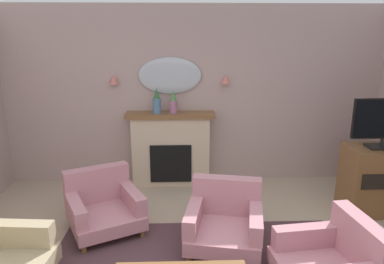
# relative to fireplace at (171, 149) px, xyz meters

# --- Properties ---
(wall_back) EXTENTS (6.87, 0.10, 2.77)m
(wall_back) POSITION_rel_fireplace_xyz_m (0.37, 0.22, 0.81)
(wall_back) COLOR #B29993
(wall_back) RESTS_ON ground
(fireplace) EXTENTS (1.36, 0.36, 1.16)m
(fireplace) POSITION_rel_fireplace_xyz_m (0.00, 0.00, 0.00)
(fireplace) COLOR beige
(fireplace) RESTS_ON ground
(mantel_vase_right) EXTENTS (0.13, 0.13, 0.39)m
(mantel_vase_right) POSITION_rel_fireplace_xyz_m (-0.20, -0.03, 0.76)
(mantel_vase_right) COLOR #4C7093
(mantel_vase_right) RESTS_ON fireplace
(mantel_vase_centre) EXTENTS (0.11, 0.11, 0.35)m
(mantel_vase_centre) POSITION_rel_fireplace_xyz_m (0.05, -0.03, 0.75)
(mantel_vase_centre) COLOR #9E6084
(mantel_vase_centre) RESTS_ON fireplace
(wall_mirror) EXTENTS (0.96, 0.06, 0.56)m
(wall_mirror) POSITION_rel_fireplace_xyz_m (-0.00, 0.14, 1.14)
(wall_mirror) COLOR #B2BCC6
(wall_sconce_left) EXTENTS (0.14, 0.14, 0.14)m
(wall_sconce_left) POSITION_rel_fireplace_xyz_m (-0.85, 0.09, 1.09)
(wall_sconce_left) COLOR #D17066
(wall_sconce_right) EXTENTS (0.14, 0.14, 0.14)m
(wall_sconce_right) POSITION_rel_fireplace_xyz_m (0.85, 0.09, 1.09)
(wall_sconce_right) COLOR #D17066
(armchair_in_corner) EXTENTS (0.91, 0.90, 0.71)m
(armchair_in_corner) POSITION_rel_fireplace_xyz_m (1.55, -2.56, -0.27)
(armchair_in_corner) COLOR #B77A84
(armchair_in_corner) RESTS_ON ground
(armchair_beside_couch) EXTENTS (0.95, 0.96, 0.71)m
(armchair_beside_couch) POSITION_rel_fireplace_xyz_m (0.64, -1.75, -0.27)
(armchair_beside_couch) COLOR #B77A84
(armchair_beside_couch) RESTS_ON ground
(armchair_by_coffee_table) EXTENTS (1.08, 1.09, 0.71)m
(armchair_by_coffee_table) POSITION_rel_fireplace_xyz_m (-0.80, -1.35, -0.27)
(armchair_by_coffee_table) COLOR #B77A84
(armchair_by_coffee_table) RESTS_ON ground
(tv_cabinet) EXTENTS (0.80, 0.57, 0.90)m
(tv_cabinet) POSITION_rel_fireplace_xyz_m (2.75, -1.02, -0.12)
(tv_cabinet) COLOR brown
(tv_cabinet) RESTS_ON ground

